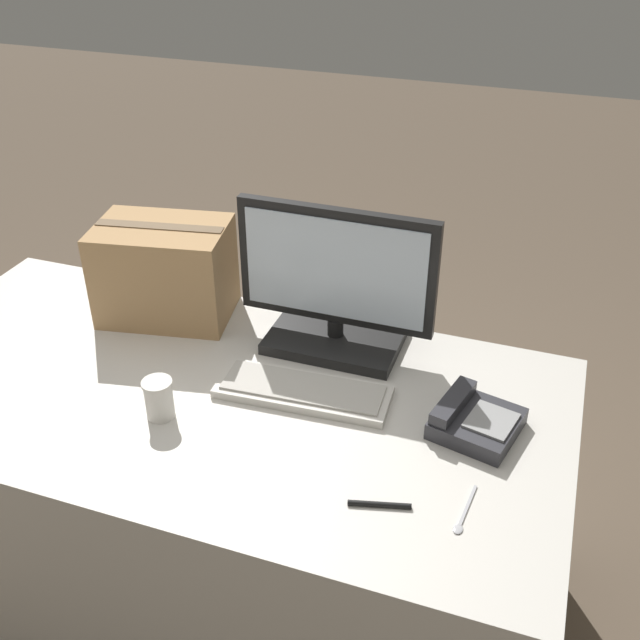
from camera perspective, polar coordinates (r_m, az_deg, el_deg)
The scene contains 9 objects.
ground_plane at distance 2.46m, azimuth -6.96°, elevation -19.41°, with size 12.00×12.00×0.00m, color brown.
office_desk at distance 2.18m, azimuth -7.62°, elevation -13.19°, with size 1.80×0.90×0.76m.
monitor at distance 1.98m, azimuth 1.21°, elevation 2.21°, with size 0.54×0.24×0.40m.
keyboard at distance 1.88m, azimuth -1.30°, elevation -5.42°, with size 0.45×0.18×0.03m.
desk_phone at distance 1.80m, azimuth 11.66°, elevation -7.52°, with size 0.22×0.22×0.07m.
paper_cup_right at distance 1.83m, azimuth -12.17°, elevation -5.87°, with size 0.07×0.07×0.10m.
spoon at distance 1.61m, azimuth 10.88°, elevation -14.43°, with size 0.03×0.15×0.00m.
cardboard_box at distance 2.19m, azimuth -11.74°, elevation 3.67°, with size 0.41×0.31×0.28m.
pen_marker at distance 1.61m, azimuth 4.55°, elevation -13.83°, with size 0.13×0.04×0.01m.
Camera 1 is at (0.77, -1.33, 1.92)m, focal length 42.00 mm.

